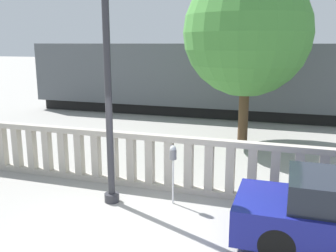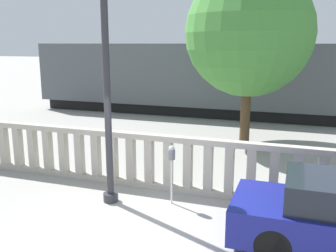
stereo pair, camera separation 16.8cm
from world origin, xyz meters
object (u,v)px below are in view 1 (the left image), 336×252
(train_near, at_px, (292,80))
(train_far, at_px, (311,64))
(parking_meter, at_px, (173,158))
(tree_left, at_px, (247,33))
(lamppost, at_px, (108,71))

(train_near, distance_m, train_far, 15.45)
(parking_meter, relative_size, train_near, 0.05)
(parking_meter, height_order, train_far, train_far)
(train_far, height_order, tree_left, tree_left)
(train_far, bearing_deg, tree_left, -98.59)
(lamppost, distance_m, train_near, 12.25)
(train_near, height_order, train_far, train_near)
(parking_meter, xyz_separation_m, train_far, (3.92, 26.60, 0.76))
(train_far, bearing_deg, parking_meter, -98.38)
(parking_meter, xyz_separation_m, train_near, (2.45, 11.22, 0.79))
(lamppost, bearing_deg, train_far, 78.88)
(train_far, bearing_deg, lamppost, -101.12)
(parking_meter, distance_m, tree_left, 6.75)
(parking_meter, bearing_deg, tree_left, 82.36)
(tree_left, bearing_deg, parking_meter, -97.64)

